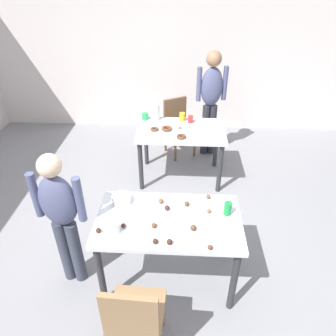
# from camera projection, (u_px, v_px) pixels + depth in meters

# --- Properties ---
(ground_plane) EXTENTS (6.40, 6.40, 0.00)m
(ground_plane) POSITION_uv_depth(u_px,v_px,m) (160.00, 257.00, 3.26)
(ground_plane) COLOR gray
(wall_back) EXTENTS (6.40, 0.10, 2.60)m
(wall_back) POSITION_uv_depth(u_px,v_px,m) (173.00, 54.00, 5.22)
(wall_back) COLOR silver
(wall_back) RESTS_ON ground_plane
(dining_table_near) EXTENTS (1.24, 0.71, 0.75)m
(dining_table_near) POSITION_uv_depth(u_px,v_px,m) (169.00, 228.00, 2.70)
(dining_table_near) COLOR silver
(dining_table_near) RESTS_ON ground_plane
(dining_table_far) EXTENTS (1.15, 0.75, 0.75)m
(dining_table_far) POSITION_uv_depth(u_px,v_px,m) (181.00, 136.00, 4.14)
(dining_table_far) COLOR silver
(dining_table_far) RESTS_ON ground_plane
(chair_near_table) EXTENTS (0.42, 0.42, 0.87)m
(chair_near_table) POSITION_uv_depth(u_px,v_px,m) (134.00, 316.00, 2.18)
(chair_near_table) COLOR olive
(chair_near_table) RESTS_ON ground_plane
(chair_far_table) EXTENTS (0.55, 0.55, 0.87)m
(chair_far_table) POSITION_uv_depth(u_px,v_px,m) (178.00, 123.00, 4.83)
(chair_far_table) COLOR brown
(chair_far_table) RESTS_ON ground_plane
(person_girl_near) EXTENTS (0.45, 0.23, 1.39)m
(person_girl_near) POSITION_uv_depth(u_px,v_px,m) (61.00, 213.00, 2.61)
(person_girl_near) COLOR #383D4C
(person_girl_near) RESTS_ON ground_plane
(person_adult_far) EXTENTS (0.46, 0.25, 1.59)m
(person_adult_far) POSITION_uv_depth(u_px,v_px,m) (211.00, 95.00, 4.54)
(person_adult_far) COLOR #28282D
(person_adult_far) RESTS_ON ground_plane
(mixing_bowl) EXTENTS (0.17, 0.17, 0.07)m
(mixing_bowl) POSITION_uv_depth(u_px,v_px,m) (121.00, 199.00, 2.81)
(mixing_bowl) COLOR white
(mixing_bowl) RESTS_ON dining_table_near
(soda_can) EXTENTS (0.07, 0.07, 0.12)m
(soda_can) POSITION_uv_depth(u_px,v_px,m) (228.00, 208.00, 2.67)
(soda_can) COLOR #198438
(soda_can) RESTS_ON dining_table_near
(fork_near) EXTENTS (0.17, 0.02, 0.01)m
(fork_near) POSITION_uv_depth(u_px,v_px,m) (213.00, 237.00, 2.47)
(fork_near) COLOR silver
(fork_near) RESTS_ON dining_table_near
(cup_near_0) EXTENTS (0.09, 0.09, 0.10)m
(cup_near_0) POSITION_uv_depth(u_px,v_px,m) (114.00, 228.00, 2.49)
(cup_near_0) COLOR white
(cup_near_0) RESTS_ON dining_table_near
(cake_ball_0) EXTENTS (0.05, 0.05, 0.05)m
(cake_ball_0) POSITION_uv_depth(u_px,v_px,m) (193.00, 228.00, 2.52)
(cake_ball_0) COLOR brown
(cake_ball_0) RESTS_ON dining_table_near
(cake_ball_1) EXTENTS (0.05, 0.05, 0.05)m
(cake_ball_1) POSITION_uv_depth(u_px,v_px,m) (169.00, 242.00, 2.40)
(cake_ball_1) COLOR #3D2319
(cake_ball_1) RESTS_ON dining_table_near
(cake_ball_2) EXTENTS (0.04, 0.04, 0.04)m
(cake_ball_2) POSITION_uv_depth(u_px,v_px,m) (210.00, 247.00, 2.36)
(cake_ball_2) COLOR brown
(cake_ball_2) RESTS_ON dining_table_near
(cake_ball_3) EXTENTS (0.04, 0.04, 0.04)m
(cake_ball_3) POSITION_uv_depth(u_px,v_px,m) (209.00, 211.00, 2.70)
(cake_ball_3) COLOR brown
(cake_ball_3) RESTS_ON dining_table_near
(cake_ball_4) EXTENTS (0.05, 0.05, 0.05)m
(cake_ball_4) POSITION_uv_depth(u_px,v_px,m) (167.00, 208.00, 2.73)
(cake_ball_4) COLOR #3D2319
(cake_ball_4) RESTS_ON dining_table_near
(cake_ball_5) EXTENTS (0.04, 0.04, 0.04)m
(cake_ball_5) POSITION_uv_depth(u_px,v_px,m) (155.00, 241.00, 2.41)
(cake_ball_5) COLOR #3D2319
(cake_ball_5) RESTS_ON dining_table_near
(cake_ball_6) EXTENTS (0.05, 0.05, 0.05)m
(cake_ball_6) POSITION_uv_depth(u_px,v_px,m) (161.00, 201.00, 2.81)
(cake_ball_6) COLOR brown
(cake_ball_6) RESTS_ON dining_table_near
(cake_ball_7) EXTENTS (0.05, 0.05, 0.05)m
(cake_ball_7) POSITION_uv_depth(u_px,v_px,m) (187.00, 204.00, 2.78)
(cake_ball_7) COLOR brown
(cake_ball_7) RESTS_ON dining_table_near
(cake_ball_8) EXTENTS (0.05, 0.05, 0.05)m
(cake_ball_8) POSITION_uv_depth(u_px,v_px,m) (154.00, 225.00, 2.55)
(cake_ball_8) COLOR brown
(cake_ball_8) RESTS_ON dining_table_near
(cake_ball_9) EXTENTS (0.04, 0.04, 0.04)m
(cake_ball_9) POSITION_uv_depth(u_px,v_px,m) (98.00, 230.00, 2.50)
(cake_ball_9) COLOR #3D2319
(cake_ball_9) RESTS_ON dining_table_near
(cake_ball_10) EXTENTS (0.04, 0.04, 0.04)m
(cake_ball_10) POSITION_uv_depth(u_px,v_px,m) (208.00, 197.00, 2.87)
(cake_ball_10) COLOR brown
(cake_ball_10) RESTS_ON dining_table_near
(cake_ball_11) EXTENTS (0.04, 0.04, 0.04)m
(cake_ball_11) POSITION_uv_depth(u_px,v_px,m) (123.00, 225.00, 2.56)
(cake_ball_11) COLOR #3D2319
(cake_ball_11) RESTS_ON dining_table_near
(pitcher_far) EXTENTS (0.12, 0.12, 0.22)m
(pitcher_far) POSITION_uv_depth(u_px,v_px,m) (155.00, 112.00, 4.28)
(pitcher_far) COLOR white
(pitcher_far) RESTS_ON dining_table_far
(cup_far_0) EXTENTS (0.07, 0.07, 0.10)m
(cup_far_0) POSITION_uv_depth(u_px,v_px,m) (190.00, 119.00, 4.23)
(cup_far_0) COLOR red
(cup_far_0) RESTS_ON dining_table_far
(cup_far_1) EXTENTS (0.08, 0.08, 0.09)m
(cup_far_1) POSITION_uv_depth(u_px,v_px,m) (176.00, 127.00, 4.05)
(cup_far_1) COLOR white
(cup_far_1) RESTS_ON dining_table_far
(cup_far_2) EXTENTS (0.08, 0.08, 0.12)m
(cup_far_2) POSITION_uv_depth(u_px,v_px,m) (182.00, 117.00, 4.28)
(cup_far_2) COLOR yellow
(cup_far_2) RESTS_ON dining_table_far
(cup_far_3) EXTENTS (0.09, 0.09, 0.09)m
(cup_far_3) POSITION_uv_depth(u_px,v_px,m) (145.00, 116.00, 4.31)
(cup_far_3) COLOR green
(cup_far_3) RESTS_ON dining_table_far
(donut_far_0) EXTENTS (0.11, 0.11, 0.03)m
(donut_far_0) POSITION_uv_depth(u_px,v_px,m) (154.00, 129.00, 4.05)
(donut_far_0) COLOR brown
(donut_far_0) RESTS_ON dining_table_far
(donut_far_1) EXTENTS (0.13, 0.13, 0.04)m
(donut_far_1) POSITION_uv_depth(u_px,v_px,m) (185.00, 126.00, 4.13)
(donut_far_1) COLOR white
(donut_far_1) RESTS_ON dining_table_far
(donut_far_2) EXTENTS (0.12, 0.12, 0.04)m
(donut_far_2) POSITION_uv_depth(u_px,v_px,m) (181.00, 137.00, 3.87)
(donut_far_2) COLOR brown
(donut_far_2) RESTS_ON dining_table_far
(donut_far_3) EXTENTS (0.10, 0.10, 0.03)m
(donut_far_3) POSITION_uv_depth(u_px,v_px,m) (200.00, 123.00, 4.21)
(donut_far_3) COLOR white
(donut_far_3) RESTS_ON dining_table_far
(donut_far_4) EXTENTS (0.12, 0.12, 0.04)m
(donut_far_4) POSITION_uv_depth(u_px,v_px,m) (170.00, 122.00, 4.22)
(donut_far_4) COLOR white
(donut_far_4) RESTS_ON dining_table_far
(donut_far_5) EXTENTS (0.14, 0.14, 0.04)m
(donut_far_5) POSITION_uv_depth(u_px,v_px,m) (167.00, 129.00, 4.06)
(donut_far_5) COLOR brown
(donut_far_5) RESTS_ON dining_table_far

